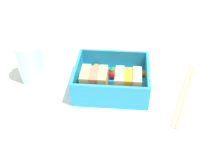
{
  "coord_description": "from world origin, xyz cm",
  "views": [
    {
      "loc": [
        -3.21,
        41.56,
        37.87
      ],
      "look_at": [
        0.0,
        0.0,
        2.7
      ],
      "focal_mm": 40.0,
      "sensor_mm": 36.0,
      "label": 1
    }
  ],
  "objects_px": {
    "folded_napkin": "(111,49)",
    "sandwich_center_left": "(94,81)",
    "chopstick_pair": "(185,92)",
    "strawberry_far_left": "(111,73)",
    "carrot_stick_left": "(134,75)",
    "carrot_stick_far_left": "(94,71)",
    "sandwich_left": "(128,83)",
    "drinking_glass": "(31,62)"
  },
  "relations": [
    {
      "from": "folded_napkin",
      "to": "sandwich_center_left",
      "type": "bearing_deg",
      "value": 83.22
    },
    {
      "from": "chopstick_pair",
      "to": "strawberry_far_left",
      "type": "bearing_deg",
      "value": -9.28
    },
    {
      "from": "sandwich_center_left",
      "to": "carrot_stick_left",
      "type": "relative_size",
      "value": 1.0
    },
    {
      "from": "strawberry_far_left",
      "to": "carrot_stick_far_left",
      "type": "xyz_separation_m",
      "value": [
        0.04,
        -0.01,
        -0.01
      ]
    },
    {
      "from": "sandwich_left",
      "to": "carrot_stick_left",
      "type": "relative_size",
      "value": 1.0
    },
    {
      "from": "sandwich_center_left",
      "to": "strawberry_far_left",
      "type": "xyz_separation_m",
      "value": [
        -0.03,
        -0.05,
        -0.01
      ]
    },
    {
      "from": "folded_napkin",
      "to": "carrot_stick_far_left",
      "type": "bearing_deg",
      "value": 75.74
    },
    {
      "from": "sandwich_left",
      "to": "strawberry_far_left",
      "type": "xyz_separation_m",
      "value": [
        0.04,
        -0.05,
        -0.01
      ]
    },
    {
      "from": "strawberry_far_left",
      "to": "drinking_glass",
      "type": "bearing_deg",
      "value": 0.56
    },
    {
      "from": "sandwich_center_left",
      "to": "folded_napkin",
      "type": "relative_size",
      "value": 0.48
    },
    {
      "from": "carrot_stick_left",
      "to": "chopstick_pair",
      "type": "distance_m",
      "value": 0.12
    },
    {
      "from": "drinking_glass",
      "to": "folded_napkin",
      "type": "height_order",
      "value": "drinking_glass"
    },
    {
      "from": "drinking_glass",
      "to": "strawberry_far_left",
      "type": "bearing_deg",
      "value": -179.44
    },
    {
      "from": "strawberry_far_left",
      "to": "drinking_glass",
      "type": "xyz_separation_m",
      "value": [
        0.18,
        0.0,
        0.02
      ]
    },
    {
      "from": "carrot_stick_left",
      "to": "folded_napkin",
      "type": "distance_m",
      "value": 0.14
    },
    {
      "from": "sandwich_center_left",
      "to": "strawberry_far_left",
      "type": "relative_size",
      "value": 1.76
    },
    {
      "from": "sandwich_left",
      "to": "folded_napkin",
      "type": "bearing_deg",
      "value": -74.55
    },
    {
      "from": "chopstick_pair",
      "to": "drinking_glass",
      "type": "distance_m",
      "value": 0.35
    },
    {
      "from": "strawberry_far_left",
      "to": "chopstick_pair",
      "type": "distance_m",
      "value": 0.17
    },
    {
      "from": "carrot_stick_far_left",
      "to": "drinking_glass",
      "type": "distance_m",
      "value": 0.14
    },
    {
      "from": "chopstick_pair",
      "to": "carrot_stick_left",
      "type": "bearing_deg",
      "value": -14.71
    },
    {
      "from": "sandwich_left",
      "to": "carrot_stick_far_left",
      "type": "xyz_separation_m",
      "value": [
        0.08,
        -0.06,
        -0.02
      ]
    },
    {
      "from": "sandwich_center_left",
      "to": "chopstick_pair",
      "type": "xyz_separation_m",
      "value": [
        -0.2,
        -0.02,
        -0.03
      ]
    },
    {
      "from": "sandwich_center_left",
      "to": "carrot_stick_far_left",
      "type": "bearing_deg",
      "value": -79.67
    },
    {
      "from": "carrot_stick_far_left",
      "to": "folded_napkin",
      "type": "distance_m",
      "value": 0.13
    },
    {
      "from": "sandwich_center_left",
      "to": "folded_napkin",
      "type": "bearing_deg",
      "value": -96.78
    },
    {
      "from": "sandwich_left",
      "to": "folded_napkin",
      "type": "xyz_separation_m",
      "value": [
        0.05,
        -0.18,
        -0.04
      ]
    },
    {
      "from": "strawberry_far_left",
      "to": "chopstick_pair",
      "type": "xyz_separation_m",
      "value": [
        -0.16,
        0.03,
        -0.02
      ]
    },
    {
      "from": "carrot_stick_far_left",
      "to": "sandwich_left",
      "type": "bearing_deg",
      "value": 145.52
    },
    {
      "from": "sandwich_left",
      "to": "strawberry_far_left",
      "type": "relative_size",
      "value": 1.76
    },
    {
      "from": "chopstick_pair",
      "to": "folded_napkin",
      "type": "xyz_separation_m",
      "value": [
        0.17,
        -0.16,
        -0.0
      ]
    },
    {
      "from": "drinking_glass",
      "to": "folded_napkin",
      "type": "xyz_separation_m",
      "value": [
        -0.17,
        -0.13,
        -0.05
      ]
    },
    {
      "from": "chopstick_pair",
      "to": "drinking_glass",
      "type": "relative_size",
      "value": 2.23
    },
    {
      "from": "folded_napkin",
      "to": "carrot_stick_left",
      "type": "bearing_deg",
      "value": 115.65
    },
    {
      "from": "carrot_stick_left",
      "to": "drinking_glass",
      "type": "distance_m",
      "value": 0.23
    },
    {
      "from": "carrot_stick_left",
      "to": "strawberry_far_left",
      "type": "distance_m",
      "value": 0.05
    },
    {
      "from": "drinking_glass",
      "to": "folded_napkin",
      "type": "bearing_deg",
      "value": -142.05
    },
    {
      "from": "sandwich_left",
      "to": "drinking_glass",
      "type": "xyz_separation_m",
      "value": [
        0.22,
        -0.05,
        0.01
      ]
    },
    {
      "from": "chopstick_pair",
      "to": "carrot_stick_far_left",
      "type": "bearing_deg",
      "value": -9.63
    },
    {
      "from": "sandwich_center_left",
      "to": "carrot_stick_far_left",
      "type": "xyz_separation_m",
      "value": [
        0.01,
        -0.06,
        -0.02
      ]
    },
    {
      "from": "carrot_stick_left",
      "to": "carrot_stick_far_left",
      "type": "bearing_deg",
      "value": -3.21
    },
    {
      "from": "carrot_stick_left",
      "to": "chopstick_pair",
      "type": "xyz_separation_m",
      "value": [
        -0.11,
        0.03,
        -0.01
      ]
    }
  ]
}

